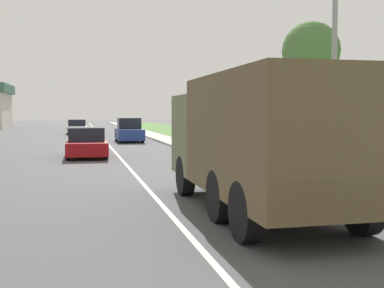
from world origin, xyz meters
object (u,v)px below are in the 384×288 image
at_px(pickup_truck, 310,144).
at_px(car_third_ahead, 77,127).
at_px(car_nearest_ahead, 86,144).
at_px(military_truck, 261,137).
at_px(car_second_ahead, 129,131).
at_px(lamp_post, 328,24).

bearing_deg(pickup_truck, car_third_ahead, 106.57).
bearing_deg(car_nearest_ahead, car_third_ahead, 91.29).
xyz_separation_m(car_nearest_ahead, pickup_truck, (8.58, -5.56, 0.23)).
height_order(car_third_ahead, pickup_truck, pickup_truck).
bearing_deg(military_truck, car_second_ahead, 90.54).
bearing_deg(pickup_truck, car_nearest_ahead, 147.03).
bearing_deg(car_second_ahead, pickup_truck, -72.06).
distance_m(car_nearest_ahead, car_second_ahead, 11.73).
relative_size(car_nearest_ahead, lamp_post, 0.55).
relative_size(car_second_ahead, pickup_truck, 0.80).
xyz_separation_m(pickup_truck, lamp_post, (-2.53, -5.81, 3.54)).
xyz_separation_m(car_nearest_ahead, car_third_ahead, (-0.57, 25.17, 0.00)).
xyz_separation_m(car_third_ahead, pickup_truck, (9.14, -30.73, 0.23)).
bearing_deg(car_nearest_ahead, car_second_ahead, 74.59).
distance_m(car_nearest_ahead, pickup_truck, 10.23).
bearing_deg(car_second_ahead, lamp_post, -82.64).
bearing_deg(pickup_truck, lamp_post, -113.52).
bearing_deg(car_nearest_ahead, lamp_post, -62.01).
height_order(car_third_ahead, lamp_post, lamp_post).
xyz_separation_m(military_truck, pickup_truck, (5.23, 8.03, -0.72)).
xyz_separation_m(military_truck, lamp_post, (2.70, 2.22, 2.83)).
bearing_deg(pickup_truck, car_second_ahead, 107.94).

